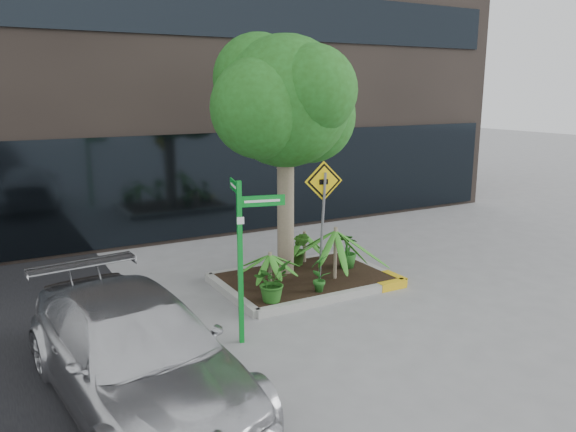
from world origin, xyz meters
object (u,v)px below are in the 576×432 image
tree (285,102)px  parked_car (136,352)px  cattle_sign (323,203)px  street_sign_post (242,244)px

tree → parked_car: bearing=-140.1°
tree → cattle_sign: tree is taller
cattle_sign → parked_car: bearing=-142.1°
street_sign_post → cattle_sign: size_ratio=1.05×
cattle_sign → tree: bearing=109.0°
parked_car → cattle_sign: size_ratio=1.93×
street_sign_post → cattle_sign: (2.12, 1.12, 0.21)m
street_sign_post → cattle_sign: 2.41m
tree → cattle_sign: (0.17, -1.12, -1.78)m
tree → street_sign_post: 3.58m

